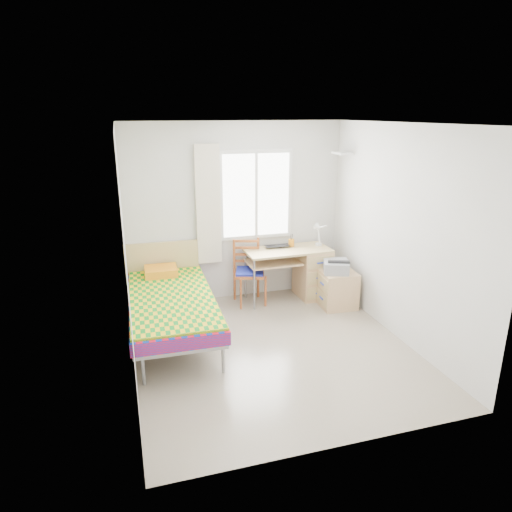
# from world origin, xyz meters

# --- Properties ---
(floor) EXTENTS (3.50, 3.50, 0.00)m
(floor) POSITION_xyz_m (0.00, 0.00, 0.00)
(floor) COLOR #BCAD93
(floor) RESTS_ON ground
(ceiling) EXTENTS (3.50, 3.50, 0.00)m
(ceiling) POSITION_xyz_m (0.00, 0.00, 2.60)
(ceiling) COLOR white
(ceiling) RESTS_ON wall_back
(wall_back) EXTENTS (3.20, 0.00, 3.20)m
(wall_back) POSITION_xyz_m (0.00, 1.75, 1.30)
(wall_back) COLOR silver
(wall_back) RESTS_ON ground
(wall_left) EXTENTS (0.00, 3.50, 3.50)m
(wall_left) POSITION_xyz_m (-1.60, 0.00, 1.30)
(wall_left) COLOR silver
(wall_left) RESTS_ON ground
(wall_right) EXTENTS (0.00, 3.50, 3.50)m
(wall_right) POSITION_xyz_m (1.60, 0.00, 1.30)
(wall_right) COLOR silver
(wall_right) RESTS_ON ground
(window) EXTENTS (1.10, 0.04, 1.30)m
(window) POSITION_xyz_m (0.30, 1.73, 1.55)
(window) COLOR white
(window) RESTS_ON wall_back
(curtain) EXTENTS (0.35, 0.05, 1.70)m
(curtain) POSITION_xyz_m (-0.42, 1.68, 1.45)
(curtain) COLOR beige
(curtain) RESTS_ON wall_back
(floating_shelf) EXTENTS (0.20, 0.32, 0.03)m
(floating_shelf) POSITION_xyz_m (1.49, 1.40, 2.15)
(floating_shelf) COLOR white
(floating_shelf) RESTS_ON wall_right
(bed) EXTENTS (1.07, 2.22, 0.95)m
(bed) POSITION_xyz_m (-1.11, 0.73, 0.46)
(bed) COLOR #94979D
(bed) RESTS_ON floor
(desk) EXTENTS (1.26, 0.60, 0.78)m
(desk) POSITION_xyz_m (1.03, 1.41, 0.42)
(desk) COLOR tan
(desk) RESTS_ON floor
(chair) EXTENTS (0.51, 0.51, 0.95)m
(chair) POSITION_xyz_m (0.12, 1.46, 0.53)
(chair) COLOR #9B391E
(chair) RESTS_ON floor
(cabinet) EXTENTS (0.52, 0.46, 0.53)m
(cabinet) POSITION_xyz_m (1.29, 0.91, 0.27)
(cabinet) COLOR tan
(cabinet) RESTS_ON floor
(printer) EXTENTS (0.45, 0.49, 0.17)m
(printer) POSITION_xyz_m (1.25, 0.95, 0.62)
(printer) COLOR #919498
(printer) RESTS_ON cabinet
(laptop) EXTENTS (0.38, 0.25, 0.03)m
(laptop) POSITION_xyz_m (0.58, 1.49, 0.80)
(laptop) COLOR black
(laptop) RESTS_ON desk
(pen_cup) EXTENTS (0.11, 0.11, 0.11)m
(pen_cup) POSITION_xyz_m (0.80, 1.55, 0.84)
(pen_cup) COLOR orange
(pen_cup) RESTS_ON desk
(task_lamp) EXTENTS (0.22, 0.32, 0.40)m
(task_lamp) POSITION_xyz_m (1.15, 1.36, 1.03)
(task_lamp) COLOR white
(task_lamp) RESTS_ON desk
(book) EXTENTS (0.22, 0.28, 0.02)m
(book) POSITION_xyz_m (0.50, 1.44, 0.59)
(book) COLOR gray
(book) RESTS_ON desk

